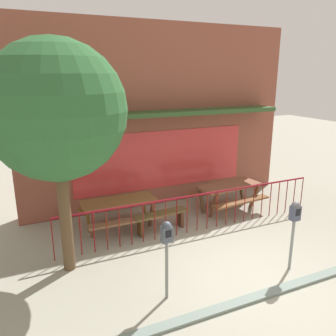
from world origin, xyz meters
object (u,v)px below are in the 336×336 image
object	(u,v)px
picnic_table_right	(229,190)
patio_bench	(161,217)
parking_meter_near	(167,240)
parking_meter_far	(295,217)
picnic_table_left	(119,206)
street_tree	(56,111)

from	to	relation	value
picnic_table_right	patio_bench	distance (m)	2.32
picnic_table_right	parking_meter_near	bearing A→B (deg)	-138.04
parking_meter_far	patio_bench	bearing A→B (deg)	122.33
picnic_table_right	parking_meter_far	bearing A→B (deg)	-100.95
picnic_table_left	picnic_table_right	bearing A→B (deg)	-1.37
street_tree	parking_meter_far	bearing A→B (deg)	-24.49
patio_bench	picnic_table_left	bearing A→B (deg)	151.42
street_tree	picnic_table_left	bearing A→B (deg)	42.32
parking_meter_near	picnic_table_left	bearing A→B (deg)	89.27
picnic_table_right	parking_meter_far	distance (m)	3.16
parking_meter_near	parking_meter_far	bearing A→B (deg)	-3.87
picnic_table_left	patio_bench	world-z (taller)	picnic_table_left
parking_meter_far	street_tree	bearing A→B (deg)	155.51
patio_bench	street_tree	world-z (taller)	street_tree
parking_meter_far	street_tree	world-z (taller)	street_tree
picnic_table_left	parking_meter_far	world-z (taller)	parking_meter_far
parking_meter_near	street_tree	bearing A→B (deg)	130.26
picnic_table_left	street_tree	size ratio (longest dim) A/B	0.41
picnic_table_right	patio_bench	size ratio (longest dim) A/B	1.36
patio_bench	street_tree	bearing A→B (deg)	-160.80
parking_meter_far	picnic_table_left	bearing A→B (deg)	129.41
parking_meter_near	parking_meter_far	size ratio (longest dim) A/B	1.00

